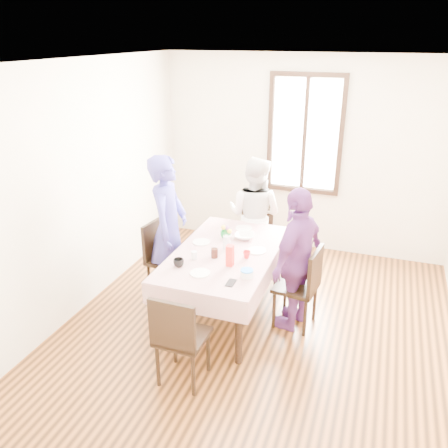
{
  "coord_description": "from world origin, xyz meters",
  "views": [
    {
      "loc": [
        1.06,
        -4.02,
        2.93
      ],
      "look_at": [
        -0.42,
        0.14,
        1.1
      ],
      "focal_mm": 37.13,
      "sensor_mm": 36.0,
      "label": 1
    }
  ],
  "objects_px": {
    "person_right": "(296,259)",
    "chair_far": "(254,237)",
    "person_left": "(168,229)",
    "dining_table": "(226,283)",
    "chair_right": "(296,286)",
    "chair_near": "(183,336)",
    "person_far": "(255,216)",
    "chair_left": "(168,260)"
  },
  "relations": [
    {
      "from": "chair_far",
      "to": "person_left",
      "type": "distance_m",
      "value": 1.3
    },
    {
      "from": "chair_near",
      "to": "person_right",
      "type": "distance_m",
      "value": 1.44
    },
    {
      "from": "person_right",
      "to": "dining_table",
      "type": "bearing_deg",
      "value": -69.05
    },
    {
      "from": "chair_far",
      "to": "person_far",
      "type": "bearing_deg",
      "value": 84.6
    },
    {
      "from": "chair_left",
      "to": "person_right",
      "type": "bearing_deg",
      "value": 93.52
    },
    {
      "from": "dining_table",
      "to": "chair_right",
      "type": "bearing_deg",
      "value": 3.85
    },
    {
      "from": "chair_right",
      "to": "person_right",
      "type": "relative_size",
      "value": 0.59
    },
    {
      "from": "dining_table",
      "to": "person_right",
      "type": "height_order",
      "value": "person_right"
    },
    {
      "from": "chair_near",
      "to": "person_left",
      "type": "xyz_separation_m",
      "value": [
        -0.75,
        1.29,
        0.4
      ]
    },
    {
      "from": "dining_table",
      "to": "chair_near",
      "type": "bearing_deg",
      "value": -90.0
    },
    {
      "from": "dining_table",
      "to": "chair_right",
      "type": "relative_size",
      "value": 1.82
    },
    {
      "from": "chair_right",
      "to": "person_left",
      "type": "relative_size",
      "value": 0.53
    },
    {
      "from": "chair_right",
      "to": "person_far",
      "type": "relative_size",
      "value": 0.6
    },
    {
      "from": "person_far",
      "to": "dining_table",
      "type": "bearing_deg",
      "value": 99.75
    },
    {
      "from": "chair_left",
      "to": "person_far",
      "type": "bearing_deg",
      "value": 148.81
    },
    {
      "from": "dining_table",
      "to": "chair_right",
      "type": "height_order",
      "value": "chair_right"
    },
    {
      "from": "chair_left",
      "to": "chair_far",
      "type": "height_order",
      "value": "same"
    },
    {
      "from": "person_right",
      "to": "chair_far",
      "type": "bearing_deg",
      "value": -128.47
    },
    {
      "from": "chair_far",
      "to": "person_right",
      "type": "relative_size",
      "value": 0.59
    },
    {
      "from": "dining_table",
      "to": "chair_far",
      "type": "distance_m",
      "value": 1.14
    },
    {
      "from": "chair_right",
      "to": "person_far",
      "type": "xyz_separation_m",
      "value": [
        -0.77,
        1.07,
        0.31
      ]
    },
    {
      "from": "chair_right",
      "to": "person_left",
      "type": "bearing_deg",
      "value": 93.45
    },
    {
      "from": "chair_left",
      "to": "person_left",
      "type": "distance_m",
      "value": 0.4
    },
    {
      "from": "chair_near",
      "to": "person_far",
      "type": "distance_m",
      "value": 2.28
    },
    {
      "from": "person_far",
      "to": "person_right",
      "type": "xyz_separation_m",
      "value": [
        0.75,
        -1.07,
        0.01
      ]
    },
    {
      "from": "person_far",
      "to": "person_right",
      "type": "height_order",
      "value": "person_right"
    },
    {
      "from": "chair_left",
      "to": "chair_far",
      "type": "distance_m",
      "value": 1.25
    },
    {
      "from": "chair_far",
      "to": "person_left",
      "type": "xyz_separation_m",
      "value": [
        -0.75,
        -0.98,
        0.4
      ]
    },
    {
      "from": "person_left",
      "to": "person_far",
      "type": "bearing_deg",
      "value": -45.8
    },
    {
      "from": "chair_far",
      "to": "person_far",
      "type": "distance_m",
      "value": 0.31
    },
    {
      "from": "person_far",
      "to": "person_right",
      "type": "bearing_deg",
      "value": 134.8
    },
    {
      "from": "chair_left",
      "to": "dining_table",
      "type": "bearing_deg",
      "value": 86.0
    },
    {
      "from": "dining_table",
      "to": "chair_left",
      "type": "height_order",
      "value": "chair_left"
    },
    {
      "from": "person_left",
      "to": "chair_left",
      "type": "bearing_deg",
      "value": 82.05
    },
    {
      "from": "chair_far",
      "to": "chair_near",
      "type": "distance_m",
      "value": 2.27
    },
    {
      "from": "dining_table",
      "to": "person_left",
      "type": "relative_size",
      "value": 0.96
    },
    {
      "from": "chair_far",
      "to": "chair_near",
      "type": "height_order",
      "value": "same"
    },
    {
      "from": "chair_right",
      "to": "person_far",
      "type": "distance_m",
      "value": 1.35
    },
    {
      "from": "chair_right",
      "to": "chair_near",
      "type": "distance_m",
      "value": 1.42
    },
    {
      "from": "chair_left",
      "to": "chair_right",
      "type": "bearing_deg",
      "value": 93.57
    },
    {
      "from": "chair_right",
      "to": "chair_far",
      "type": "xyz_separation_m",
      "value": [
        -0.77,
        1.09,
        0.0
      ]
    },
    {
      "from": "person_right",
      "to": "chair_left",
      "type": "bearing_deg",
      "value": -76.91
    }
  ]
}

